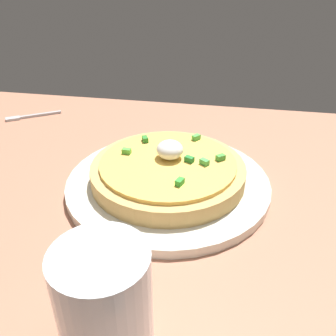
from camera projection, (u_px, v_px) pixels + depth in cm
name	position (u px, v px, depth cm)	size (l,w,h in cm)	color
dining_table	(116.00, 213.00, 52.92)	(98.88, 79.35, 2.77)	#A96E54
plate	(168.00, 183.00, 55.56)	(29.94, 29.94, 1.41)	silver
pizza	(168.00, 170.00, 54.41)	(22.50, 22.50, 5.77)	tan
cup_near	(105.00, 305.00, 32.12)	(8.38, 8.38, 10.53)	silver
fork	(29.00, 116.00, 78.16)	(10.04, 6.82, 0.50)	#B7B7BC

